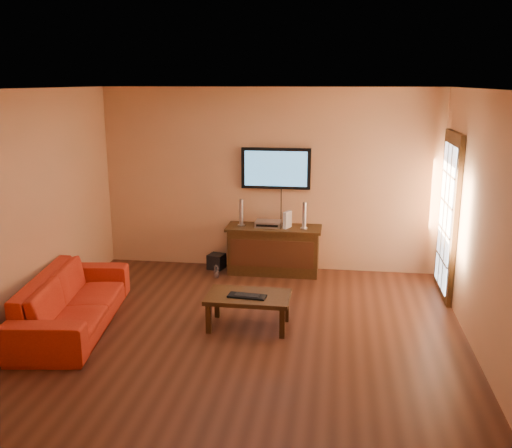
% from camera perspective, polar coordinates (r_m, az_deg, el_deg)
% --- Properties ---
extents(ground_plane, '(5.00, 5.00, 0.00)m').
position_cam_1_polar(ground_plane, '(6.52, -1.53, -11.13)').
color(ground_plane, '#391B0F').
rests_on(ground_plane, ground).
extents(room_walls, '(5.00, 5.00, 5.00)m').
position_cam_1_polar(room_walls, '(6.60, -0.71, 4.60)').
color(room_walls, tan).
rests_on(room_walls, ground).
extents(french_door, '(0.07, 1.02, 2.22)m').
position_cam_1_polar(french_door, '(7.84, 18.64, 0.62)').
color(french_door, black).
rests_on(french_door, ground).
extents(media_console, '(1.39, 0.53, 0.70)m').
position_cam_1_polar(media_console, '(8.44, 1.77, -2.58)').
color(media_console, black).
rests_on(media_console, ground).
extents(television, '(1.02, 0.08, 0.60)m').
position_cam_1_polar(television, '(8.40, 2.01, 5.58)').
color(television, black).
rests_on(television, ground).
extents(coffee_table, '(0.96, 0.58, 0.39)m').
position_cam_1_polar(coffee_table, '(6.61, -0.77, -7.56)').
color(coffee_table, black).
rests_on(coffee_table, ground).
extents(sofa, '(0.91, 2.19, 0.83)m').
position_cam_1_polar(sofa, '(6.94, -17.91, -6.51)').
color(sofa, red).
rests_on(sofa, ground).
extents(speaker_left, '(0.11, 0.11, 0.39)m').
position_cam_1_polar(speaker_left, '(8.39, -1.49, 1.06)').
color(speaker_left, silver).
rests_on(speaker_left, media_console).
extents(speaker_right, '(0.11, 0.11, 0.38)m').
position_cam_1_polar(speaker_right, '(8.24, 4.84, 0.74)').
color(speaker_right, silver).
rests_on(speaker_right, media_console).
extents(av_receiver, '(0.37, 0.27, 0.08)m').
position_cam_1_polar(av_receiver, '(8.36, 1.24, 0.04)').
color(av_receiver, silver).
rests_on(av_receiver, media_console).
extents(game_console, '(0.12, 0.18, 0.24)m').
position_cam_1_polar(game_console, '(8.27, 3.15, 0.43)').
color(game_console, white).
rests_on(game_console, media_console).
extents(subwoofer, '(0.28, 0.28, 0.23)m').
position_cam_1_polar(subwoofer, '(8.71, -3.98, -3.75)').
color(subwoofer, black).
rests_on(subwoofer, ground).
extents(bottle, '(0.07, 0.07, 0.19)m').
position_cam_1_polar(bottle, '(8.32, -4.00, -4.77)').
color(bottle, white).
rests_on(bottle, ground).
extents(keyboard, '(0.45, 0.21, 0.03)m').
position_cam_1_polar(keyboard, '(6.53, -0.90, -7.21)').
color(keyboard, black).
rests_on(keyboard, coffee_table).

